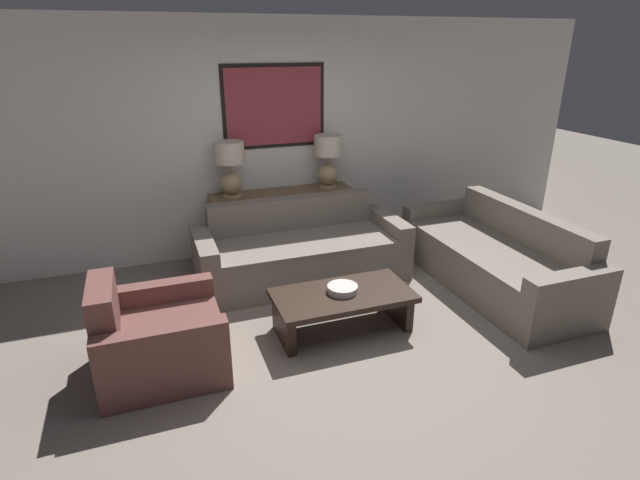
{
  "coord_description": "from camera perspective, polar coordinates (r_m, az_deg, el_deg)",
  "views": [
    {
      "loc": [
        -1.48,
        -3.19,
        2.39
      ],
      "look_at": [
        0.0,
        0.89,
        0.65
      ],
      "focal_mm": 28.0,
      "sensor_mm": 36.0,
      "label": 1
    }
  ],
  "objects": [
    {
      "name": "decorative_bowl",
      "position": [
        4.34,
        2.59,
        -5.58
      ],
      "size": [
        0.27,
        0.27,
        0.06
      ],
      "color": "beige",
      "rests_on": "coffee_table"
    },
    {
      "name": "couch_by_side",
      "position": [
        5.44,
        19.33,
        -2.2
      ],
      "size": [
        0.9,
        2.19,
        0.8
      ],
      "color": "slate",
      "rests_on": "ground_plane"
    },
    {
      "name": "coffee_table",
      "position": [
        4.37,
        2.61,
        -7.13
      ],
      "size": [
        1.2,
        0.62,
        0.37
      ],
      "color": "black",
      "rests_on": "ground_plane"
    },
    {
      "name": "couch_by_back_wall",
      "position": [
        5.33,
        -2.21,
        -1.41
      ],
      "size": [
        2.19,
        0.9,
        0.8
      ],
      "color": "slate",
      "rests_on": "ground_plane"
    },
    {
      "name": "console_table",
      "position": [
        5.92,
        -4.32,
        2.01
      ],
      "size": [
        1.65,
        0.36,
        0.77
      ],
      "color": "brown",
      "rests_on": "ground_plane"
    },
    {
      "name": "ground_plane",
      "position": [
        4.25,
        4.12,
        -12.42
      ],
      "size": [
        20.0,
        20.0,
        0.0
      ],
      "primitive_type": "plane",
      "color": "slate"
    },
    {
      "name": "back_wall",
      "position": [
        5.92,
        -5.28,
        11.46
      ],
      "size": [
        8.25,
        0.12,
        2.65
      ],
      "color": "silver",
      "rests_on": "ground_plane"
    },
    {
      "name": "armchair_near_back_wall",
      "position": [
        4.07,
        -18.16,
        -10.74
      ],
      "size": [
        0.91,
        0.87,
        0.8
      ],
      "color": "brown",
      "rests_on": "ground_plane"
    },
    {
      "name": "table_lamp_left",
      "position": [
        5.59,
        -10.23,
        8.47
      ],
      "size": [
        0.32,
        0.32,
        0.61
      ],
      "color": "tan",
      "rests_on": "console_table"
    },
    {
      "name": "table_lamp_right",
      "position": [
        5.89,
        0.9,
        9.47
      ],
      "size": [
        0.32,
        0.32,
        0.61
      ],
      "color": "tan",
      "rests_on": "console_table"
    }
  ]
}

